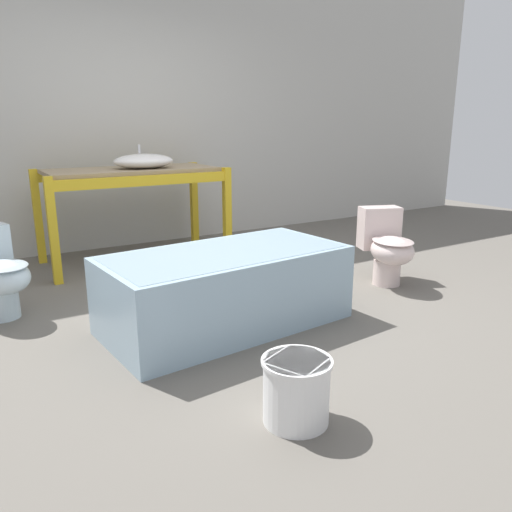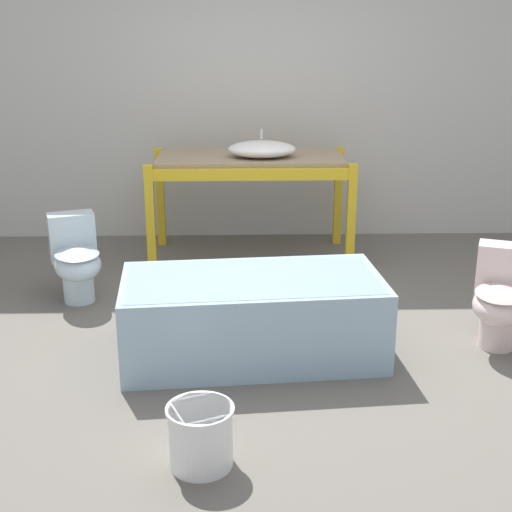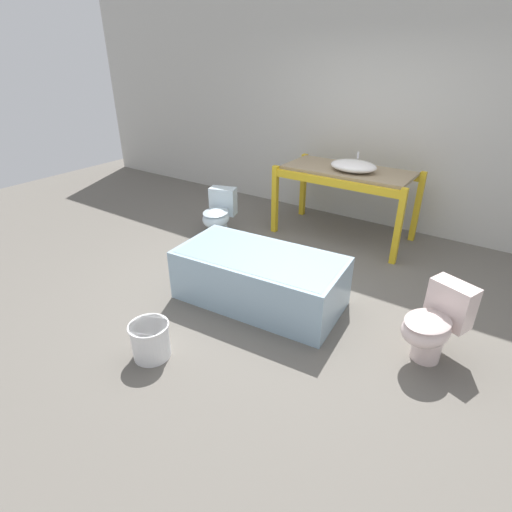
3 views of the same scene
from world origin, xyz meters
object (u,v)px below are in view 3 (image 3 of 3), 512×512
(toilet_near, at_px, (219,214))
(sink_basin, at_px, (353,166))
(toilet_far, at_px, (434,324))
(bucket_white, at_px, (150,340))
(bathtub_main, at_px, (260,275))

(toilet_near, bearing_deg, sink_basin, 14.09)
(toilet_far, height_order, bucket_white, toilet_far)
(sink_basin, xyz_separation_m, toilet_far, (1.46, -1.75, -0.65))
(sink_basin, relative_size, toilet_far, 0.86)
(bathtub_main, height_order, toilet_far, toilet_far)
(bucket_white, bearing_deg, toilet_near, 115.68)
(toilet_far, bearing_deg, toilet_near, -175.33)
(toilet_far, relative_size, bucket_white, 2.05)
(toilet_near, xyz_separation_m, bucket_white, (1.02, -2.11, -0.17))
(bathtub_main, xyz_separation_m, toilet_far, (1.58, 0.09, 0.03))
(bathtub_main, distance_m, toilet_far, 1.58)
(sink_basin, relative_size, bathtub_main, 0.34)
(bathtub_main, height_order, toilet_near, toilet_near)
(bathtub_main, distance_m, bucket_white, 1.20)
(toilet_near, distance_m, toilet_far, 2.99)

